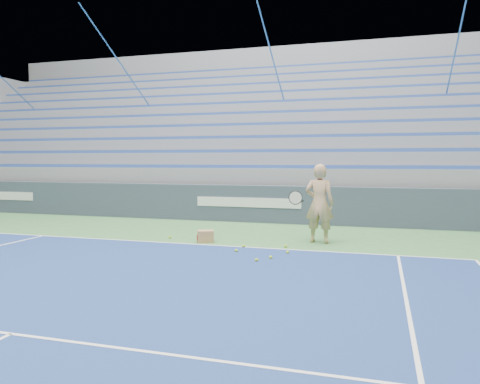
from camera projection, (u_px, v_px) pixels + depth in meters
The scene contains 11 objects.
sponsor_barrier at pixel (249, 204), 14.02m from camera, with size 30.00×0.32×1.10m.
bleachers at pixel (286, 148), 19.36m from camera, with size 31.00×9.15×7.30m.
tennis_player at pixel (319, 204), 10.46m from camera, with size 0.95×0.86×1.78m.
ball_box at pixel (205, 236), 10.58m from camera, with size 0.44×0.41×0.27m.
tennis_ball_0 at pixel (271, 257), 8.79m from camera, with size 0.07×0.07×0.07m, color #B1D42B.
tennis_ball_1 at pixel (236, 251), 9.44m from camera, with size 0.07×0.07×0.07m, color #B1D42B.
tennis_ball_2 at pixel (288, 252), 9.28m from camera, with size 0.07×0.07×0.07m, color #B1D42B.
tennis_ball_3 at pixel (257, 260), 8.56m from camera, with size 0.07×0.07×0.07m, color #B1D42B.
tennis_ball_4 at pixel (244, 246), 9.94m from camera, with size 0.07×0.07×0.07m, color #B1D42B.
tennis_ball_5 at pixel (286, 246), 9.95m from camera, with size 0.07×0.07×0.07m, color #B1D42B.
tennis_ball_6 at pixel (170, 237), 11.08m from camera, with size 0.07×0.07×0.07m, color #B1D42B.
Camera 1 is at (3.75, 2.43, 1.88)m, focal length 35.00 mm.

